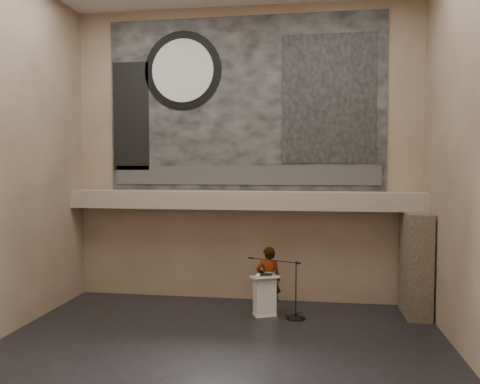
# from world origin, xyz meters

# --- Properties ---
(floor) EXTENTS (10.00, 10.00, 0.00)m
(floor) POSITION_xyz_m (0.00, 0.00, 0.00)
(floor) COLOR black
(floor) RESTS_ON ground
(wall_back) EXTENTS (10.00, 0.02, 8.50)m
(wall_back) POSITION_xyz_m (0.00, 4.00, 4.25)
(wall_back) COLOR #78614C
(wall_back) RESTS_ON floor
(wall_front) EXTENTS (10.00, 0.02, 8.50)m
(wall_front) POSITION_xyz_m (0.00, -4.00, 4.25)
(wall_front) COLOR #78614C
(wall_front) RESTS_ON floor
(wall_right) EXTENTS (0.02, 8.00, 8.50)m
(wall_right) POSITION_xyz_m (5.00, 0.00, 4.25)
(wall_right) COLOR #78614C
(wall_right) RESTS_ON floor
(soffit) EXTENTS (10.00, 0.80, 0.50)m
(soffit) POSITION_xyz_m (0.00, 3.60, 2.95)
(soffit) COLOR gray
(soffit) RESTS_ON wall_back
(sprinkler_left) EXTENTS (0.04, 0.04, 0.06)m
(sprinkler_left) POSITION_xyz_m (-1.60, 3.55, 2.67)
(sprinkler_left) COLOR #B2893D
(sprinkler_left) RESTS_ON soffit
(sprinkler_right) EXTENTS (0.04, 0.04, 0.06)m
(sprinkler_right) POSITION_xyz_m (1.90, 3.55, 2.67)
(sprinkler_right) COLOR #B2893D
(sprinkler_right) RESTS_ON soffit
(banner) EXTENTS (8.00, 0.05, 5.00)m
(banner) POSITION_xyz_m (0.00, 3.97, 5.70)
(banner) COLOR black
(banner) RESTS_ON wall_back
(banner_text_strip) EXTENTS (7.76, 0.02, 0.55)m
(banner_text_strip) POSITION_xyz_m (0.00, 3.93, 3.65)
(banner_text_strip) COLOR #313131
(banner_text_strip) RESTS_ON banner
(banner_clock_rim) EXTENTS (2.30, 0.02, 2.30)m
(banner_clock_rim) POSITION_xyz_m (-1.80, 3.93, 6.70)
(banner_clock_rim) COLOR black
(banner_clock_rim) RESTS_ON banner
(banner_clock_face) EXTENTS (1.84, 0.02, 1.84)m
(banner_clock_face) POSITION_xyz_m (-1.80, 3.91, 6.70)
(banner_clock_face) COLOR silver
(banner_clock_face) RESTS_ON banner
(banner_building_print) EXTENTS (2.60, 0.02, 3.60)m
(banner_building_print) POSITION_xyz_m (2.40, 3.93, 5.80)
(banner_building_print) COLOR black
(banner_building_print) RESTS_ON banner
(banner_brick_print) EXTENTS (1.10, 0.02, 3.20)m
(banner_brick_print) POSITION_xyz_m (-3.40, 3.93, 5.40)
(banner_brick_print) COLOR black
(banner_brick_print) RESTS_ON banner
(stone_pier) EXTENTS (0.60, 1.40, 2.70)m
(stone_pier) POSITION_xyz_m (4.65, 3.15, 1.35)
(stone_pier) COLOR #45382A
(stone_pier) RESTS_ON floor
(lectern) EXTENTS (0.80, 0.70, 1.13)m
(lectern) POSITION_xyz_m (0.76, 2.36, 0.55)
(lectern) COLOR silver
(lectern) RESTS_ON floor
(binder) EXTENTS (0.31, 0.25, 0.04)m
(binder) POSITION_xyz_m (0.80, 2.36, 1.12)
(binder) COLOR black
(binder) RESTS_ON lectern
(papers) EXTENTS (0.25, 0.33, 0.00)m
(papers) POSITION_xyz_m (0.67, 2.35, 1.10)
(papers) COLOR white
(papers) RESTS_ON lectern
(speaker_person) EXTENTS (0.69, 0.49, 1.79)m
(speaker_person) POSITION_xyz_m (0.83, 2.74, 0.89)
(speaker_person) COLOR white
(speaker_person) RESTS_ON floor
(mic_stand) EXTENTS (1.55, 0.75, 1.48)m
(mic_stand) POSITION_xyz_m (1.51, 2.45, 0.23)
(mic_stand) COLOR black
(mic_stand) RESTS_ON floor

